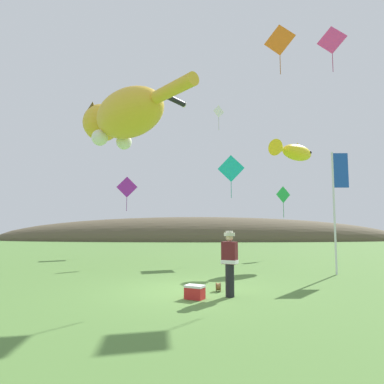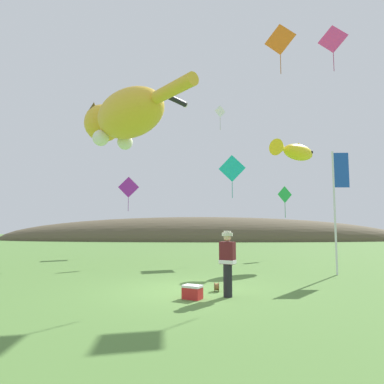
{
  "view_description": "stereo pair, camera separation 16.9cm",
  "coord_description": "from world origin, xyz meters",
  "px_view_note": "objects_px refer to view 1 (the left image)",
  "views": [
    {
      "loc": [
        0.27,
        -10.34,
        1.94
      ],
      "look_at": [
        0.0,
        4.0,
        3.32
      ],
      "focal_mm": 32.0,
      "sensor_mm": 36.0,
      "label": 1
    },
    {
      "loc": [
        0.44,
        -10.33,
        1.94
      ],
      "look_at": [
        0.0,
        4.0,
        3.32
      ],
      "focal_mm": 32.0,
      "sensor_mm": 36.0,
      "label": 2
    }
  ],
  "objects_px": {
    "kite_tube_streamer": "(174,100)",
    "kite_diamond_teal": "(231,169)",
    "kite_diamond_pink": "(332,40)",
    "kite_diamond_violet": "(127,187)",
    "festival_attendant": "(230,261)",
    "kite_giant_cat": "(122,117)",
    "kite_diamond_orange": "(280,40)",
    "kite_diamond_green": "(283,195)",
    "picnic_cooler": "(195,292)",
    "festival_banner_pole": "(337,193)",
    "kite_fish_windsock": "(293,152)",
    "kite_diamond_white": "(219,112)",
    "kite_spool": "(218,287)"
  },
  "relations": [
    {
      "from": "kite_tube_streamer",
      "to": "kite_diamond_teal",
      "type": "xyz_separation_m",
      "value": [
        3.42,
        -2.88,
        -5.11
      ]
    },
    {
      "from": "kite_diamond_pink",
      "to": "kite_diamond_violet",
      "type": "xyz_separation_m",
      "value": [
        -11.18,
        6.72,
        -6.35
      ]
    },
    {
      "from": "festival_attendant",
      "to": "kite_giant_cat",
      "type": "relative_size",
      "value": 0.24
    },
    {
      "from": "kite_diamond_orange",
      "to": "kite_diamond_green",
      "type": "bearing_deg",
      "value": 76.24
    },
    {
      "from": "kite_giant_cat",
      "to": "kite_diamond_violet",
      "type": "distance_m",
      "value": 6.16
    },
    {
      "from": "kite_giant_cat",
      "to": "kite_diamond_pink",
      "type": "relative_size",
      "value": 3.23
    },
    {
      "from": "festival_attendant",
      "to": "picnic_cooler",
      "type": "height_order",
      "value": "festival_attendant"
    },
    {
      "from": "festival_banner_pole",
      "to": "kite_diamond_pink",
      "type": "xyz_separation_m",
      "value": [
        0.88,
        2.06,
        7.59
      ]
    },
    {
      "from": "festival_banner_pole",
      "to": "kite_diamond_pink",
      "type": "distance_m",
      "value": 7.91
    },
    {
      "from": "kite_diamond_teal",
      "to": "kite_diamond_green",
      "type": "bearing_deg",
      "value": 32.2
    },
    {
      "from": "kite_fish_windsock",
      "to": "kite_diamond_white",
      "type": "bearing_deg",
      "value": 125.19
    },
    {
      "from": "kite_giant_cat",
      "to": "kite_diamond_violet",
      "type": "xyz_separation_m",
      "value": [
        -0.8,
        5.27,
        -3.09
      ]
    },
    {
      "from": "kite_diamond_pink",
      "to": "kite_diamond_white",
      "type": "xyz_separation_m",
      "value": [
        -5.02,
        7.3,
        -1.03
      ]
    },
    {
      "from": "kite_diamond_orange",
      "to": "kite_diamond_teal",
      "type": "relative_size",
      "value": 0.99
    },
    {
      "from": "kite_tube_streamer",
      "to": "kite_diamond_violet",
      "type": "distance_m",
      "value": 6.6
    },
    {
      "from": "kite_diamond_green",
      "to": "kite_diamond_orange",
      "type": "distance_m",
      "value": 9.14
    },
    {
      "from": "festival_banner_pole",
      "to": "kite_fish_windsock",
      "type": "height_order",
      "value": "kite_fish_windsock"
    },
    {
      "from": "kite_diamond_violet",
      "to": "kite_diamond_white",
      "type": "bearing_deg",
      "value": 5.38
    },
    {
      "from": "kite_diamond_green",
      "to": "kite_diamond_teal",
      "type": "bearing_deg",
      "value": -147.8
    },
    {
      "from": "kite_tube_streamer",
      "to": "kite_spool",
      "type": "bearing_deg",
      "value": -79.49
    },
    {
      "from": "kite_giant_cat",
      "to": "kite_diamond_pink",
      "type": "xyz_separation_m",
      "value": [
        10.38,
        -1.45,
        3.26
      ]
    },
    {
      "from": "kite_diamond_violet",
      "to": "festival_attendant",
      "type": "bearing_deg",
      "value": -66.7
    },
    {
      "from": "kite_diamond_orange",
      "to": "kite_diamond_teal",
      "type": "distance_m",
      "value": 6.91
    },
    {
      "from": "kite_diamond_orange",
      "to": "kite_diamond_white",
      "type": "distance_m",
      "value": 8.36
    },
    {
      "from": "festival_attendant",
      "to": "kite_giant_cat",
      "type": "height_order",
      "value": "kite_giant_cat"
    },
    {
      "from": "kite_giant_cat",
      "to": "kite_fish_windsock",
      "type": "distance_m",
      "value": 9.19
    },
    {
      "from": "kite_giant_cat",
      "to": "kite_diamond_teal",
      "type": "relative_size",
      "value": 3.05
    },
    {
      "from": "kite_giant_cat",
      "to": "kite_diamond_green",
      "type": "xyz_separation_m",
      "value": [
        9.21,
        3.96,
        -3.74
      ]
    },
    {
      "from": "picnic_cooler",
      "to": "festival_banner_pole",
      "type": "bearing_deg",
      "value": 38.59
    },
    {
      "from": "kite_tube_streamer",
      "to": "kite_diamond_pink",
      "type": "height_order",
      "value": "kite_diamond_pink"
    },
    {
      "from": "kite_diamond_green",
      "to": "kite_diamond_orange",
      "type": "height_order",
      "value": "kite_diamond_orange"
    },
    {
      "from": "festival_attendant",
      "to": "kite_diamond_orange",
      "type": "height_order",
      "value": "kite_diamond_orange"
    },
    {
      "from": "kite_tube_streamer",
      "to": "kite_diamond_violet",
      "type": "relative_size",
      "value": 0.9
    },
    {
      "from": "kite_spool",
      "to": "kite_diamond_white",
      "type": "height_order",
      "value": "kite_diamond_white"
    },
    {
      "from": "kite_diamond_violet",
      "to": "kite_diamond_white",
      "type": "distance_m",
      "value": 8.16
    },
    {
      "from": "kite_diamond_pink",
      "to": "kite_diamond_orange",
      "type": "distance_m",
      "value": 2.78
    },
    {
      "from": "festival_banner_pole",
      "to": "kite_fish_windsock",
      "type": "xyz_separation_m",
      "value": [
        -0.51,
        4.21,
        2.62
      ]
    },
    {
      "from": "kite_diamond_white",
      "to": "festival_banner_pole",
      "type": "bearing_deg",
      "value": -66.14
    },
    {
      "from": "picnic_cooler",
      "to": "kite_diamond_green",
      "type": "distance_m",
      "value": 13.61
    },
    {
      "from": "kite_diamond_pink",
      "to": "kite_diamond_teal",
      "type": "distance_m",
      "value": 8.01
    },
    {
      "from": "kite_spool",
      "to": "kite_giant_cat",
      "type": "bearing_deg",
      "value": 122.97
    },
    {
      "from": "festival_attendant",
      "to": "kite_diamond_green",
      "type": "distance_m",
      "value": 12.82
    },
    {
      "from": "kite_diamond_orange",
      "to": "kite_diamond_teal",
      "type": "bearing_deg",
      "value": 115.94
    },
    {
      "from": "festival_banner_pole",
      "to": "kite_tube_streamer",
      "type": "height_order",
      "value": "kite_tube_streamer"
    },
    {
      "from": "picnic_cooler",
      "to": "kite_fish_windsock",
      "type": "distance_m",
      "value": 11.58
    },
    {
      "from": "festival_attendant",
      "to": "kite_fish_windsock",
      "type": "xyz_separation_m",
      "value": [
        4.19,
        8.44,
        4.86
      ]
    },
    {
      "from": "festival_attendant",
      "to": "picnic_cooler",
      "type": "relative_size",
      "value": 3.04
    },
    {
      "from": "picnic_cooler",
      "to": "kite_diamond_orange",
      "type": "xyz_separation_m",
      "value": [
        3.86,
        5.87,
        10.24
      ]
    },
    {
      "from": "kite_spool",
      "to": "festival_banner_pole",
      "type": "height_order",
      "value": "festival_banner_pole"
    },
    {
      "from": "festival_banner_pole",
      "to": "kite_diamond_violet",
      "type": "xyz_separation_m",
      "value": [
        -10.31,
        8.78,
        1.24
      ]
    }
  ]
}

